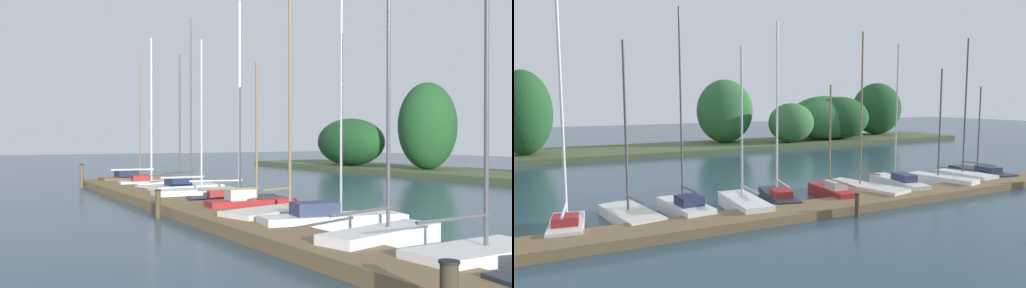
% 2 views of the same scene
% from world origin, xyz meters
% --- Properties ---
extents(dock_pier, '(28.01, 1.80, 0.35)m').
position_xyz_m(dock_pier, '(0.00, 14.37, 0.17)').
color(dock_pier, brown).
rests_on(dock_pier, ground).
extents(far_shore, '(63.15, 8.08, 6.74)m').
position_xyz_m(far_shore, '(8.29, 38.31, 2.44)').
color(far_shore, '#4C5B38').
rests_on(far_shore, ground).
extents(sailboat_1, '(1.41, 3.46, 7.82)m').
position_xyz_m(sailboat_1, '(-10.07, 16.12, 0.42)').
color(sailboat_1, white).
rests_on(sailboat_1, ground).
extents(sailboat_2, '(1.95, 4.00, 6.75)m').
position_xyz_m(sailboat_2, '(-7.86, 16.87, 0.28)').
color(sailboat_2, silver).
rests_on(sailboat_2, ground).
extents(sailboat_3, '(1.48, 3.55, 8.09)m').
position_xyz_m(sailboat_3, '(-5.81, 16.56, 0.38)').
color(sailboat_3, white).
rests_on(sailboat_3, ground).
extents(sailboat_4, '(1.43, 3.74, 6.70)m').
position_xyz_m(sailboat_4, '(-3.46, 16.11, 0.34)').
color(sailboat_4, white).
rests_on(sailboat_4, ground).
extents(sailboat_5, '(1.83, 3.84, 7.92)m').
position_xyz_m(sailboat_5, '(-1.45, 16.76, 0.39)').
color(sailboat_5, '#232833').
rests_on(sailboat_5, ground).
extents(sailboat_6, '(1.21, 3.60, 5.22)m').
position_xyz_m(sailboat_6, '(1.00, 16.17, 0.38)').
color(sailboat_6, maroon).
rests_on(sailboat_6, ground).
extents(sailboat_7, '(2.33, 4.54, 7.72)m').
position_xyz_m(sailboat_7, '(2.95, 16.32, 0.33)').
color(sailboat_7, silver).
rests_on(sailboat_7, ground).
extents(sailboat_8, '(1.71, 4.36, 7.32)m').
position_xyz_m(sailboat_8, '(5.28, 16.39, 0.38)').
color(sailboat_8, white).
rests_on(sailboat_8, ground).
extents(sailboat_9, '(1.70, 3.81, 6.13)m').
position_xyz_m(sailboat_9, '(7.83, 15.89, 0.35)').
color(sailboat_9, white).
rests_on(sailboat_9, ground).
extents(sailboat_10, '(1.39, 3.47, 7.87)m').
position_xyz_m(sailboat_10, '(10.18, 16.25, 0.36)').
color(sailboat_10, white).
rests_on(sailboat_10, ground).
extents(sailboat_11, '(1.78, 4.58, 5.30)m').
position_xyz_m(sailboat_11, '(12.26, 16.79, 0.29)').
color(sailboat_11, '#232833').
rests_on(sailboat_11, ground).
extents(mooring_piling_1, '(0.21, 0.21, 0.94)m').
position_xyz_m(mooring_piling_1, '(0.04, 13.14, 0.48)').
color(mooring_piling_1, '#4C3D28').
rests_on(mooring_piling_1, ground).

